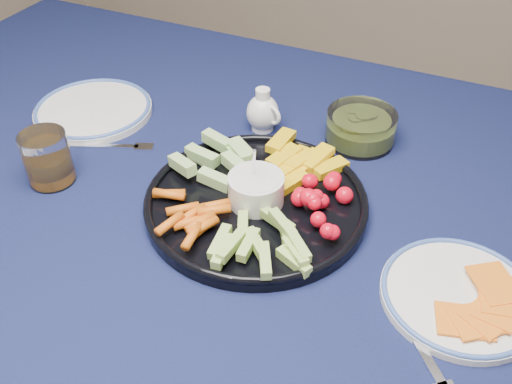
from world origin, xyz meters
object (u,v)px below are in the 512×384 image
at_px(crudite_platter, 255,198).
at_px(cheese_plate, 460,294).
at_px(dining_table, 237,236).
at_px(pickle_bowl, 361,129).
at_px(side_plate_extra, 93,109).
at_px(juice_tumbler, 48,161).
at_px(creamer_pitcher, 263,112).

xyz_separation_m(crudite_platter, cheese_plate, (0.31, -0.05, -0.01)).
distance_m(dining_table, pickle_bowl, 0.29).
relative_size(cheese_plate, side_plate_extra, 0.92).
xyz_separation_m(pickle_bowl, juice_tumbler, (-0.42, -0.32, 0.01)).
bearing_deg(creamer_pitcher, crudite_platter, -69.01).
bearing_deg(pickle_bowl, dining_table, -119.90).
xyz_separation_m(dining_table, juice_tumbler, (-0.29, -0.09, 0.13)).
xyz_separation_m(creamer_pitcher, cheese_plate, (0.39, -0.26, -0.02)).
bearing_deg(side_plate_extra, pickle_bowl, 14.29).
relative_size(pickle_bowl, cheese_plate, 0.61).
xyz_separation_m(crudite_platter, creamer_pitcher, (-0.08, 0.21, 0.02)).
relative_size(crudite_platter, side_plate_extra, 1.54).
height_order(dining_table, juice_tumbler, juice_tumbler).
bearing_deg(juice_tumbler, cheese_plate, 1.98).
relative_size(pickle_bowl, side_plate_extra, 0.55).
height_order(creamer_pitcher, juice_tumbler, juice_tumbler).
height_order(crudite_platter, creamer_pitcher, crudite_platter).
distance_m(dining_table, side_plate_extra, 0.38).
height_order(dining_table, pickle_bowl, pickle_bowl).
height_order(dining_table, creamer_pitcher, creamer_pitcher).
distance_m(crudite_platter, pickle_bowl, 0.26).
bearing_deg(crudite_platter, pickle_bowl, 69.04).
relative_size(dining_table, cheese_plate, 8.25).
relative_size(dining_table, crudite_platter, 4.90).
bearing_deg(juice_tumbler, creamer_pitcher, 48.50).
height_order(dining_table, cheese_plate, cheese_plate).
bearing_deg(creamer_pitcher, pickle_bowl, 11.92).
relative_size(crudite_platter, juice_tumbler, 3.90).
xyz_separation_m(creamer_pitcher, side_plate_extra, (-0.31, -0.09, -0.03)).
xyz_separation_m(juice_tumbler, side_plate_extra, (-0.07, 0.19, -0.03)).
relative_size(dining_table, creamer_pitcher, 20.44).
distance_m(dining_table, juice_tumbler, 0.33).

